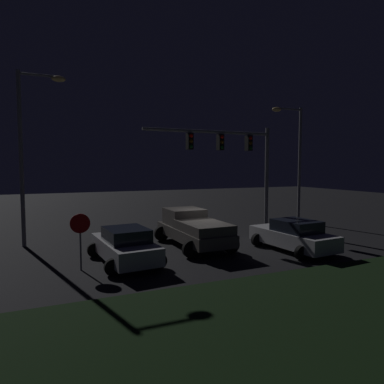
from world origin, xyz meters
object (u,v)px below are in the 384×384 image
street_lamp_left (30,139)px  street_lamp_right (294,151)px  car_sedan_far (125,245)px  traffic_signal_gantry (234,153)px  stop_sign (80,231)px  pickup_truck (192,226)px  car_sedan (293,235)px

street_lamp_left → street_lamp_right: bearing=1.5°
car_sedan_far → traffic_signal_gantry: (7.70, 4.24, 4.16)m
street_lamp_right → stop_sign: (-15.08, -5.75, -3.58)m
pickup_truck → car_sedan_far: pickup_truck is taller
stop_sign → pickup_truck: bearing=20.5°
pickup_truck → stop_sign: bearing=109.2°
street_lamp_left → stop_sign: bearing=-70.9°
car_sedan → stop_sign: size_ratio=2.03×
pickup_truck → car_sedan_far: 4.21m
street_lamp_right → car_sedan: bearing=-129.7°
car_sedan → street_lamp_left: bearing=57.6°
car_sedan_far → stop_sign: stop_sign is taller
street_lamp_left → stop_sign: (1.84, -5.32, -3.86)m
car_sedan → street_lamp_left: size_ratio=0.52×
stop_sign → street_lamp_right: bearing=20.9°
pickup_truck → street_lamp_left: (-7.47, 3.21, 4.43)m
street_lamp_left → pickup_truck: bearing=-23.3°
pickup_truck → street_lamp_left: street_lamp_left is taller
stop_sign → traffic_signal_gantry: bearing=25.8°
pickup_truck → car_sedan: (4.06, -2.86, -0.26)m
pickup_truck → traffic_signal_gantry: size_ratio=0.65×
pickup_truck → car_sedan: bearing=-126.5°
traffic_signal_gantry → street_lamp_left: size_ratio=0.95×
car_sedan → stop_sign: bearing=81.0°
car_sedan_far → car_sedan: bearing=-103.3°
car_sedan_far → street_lamp_left: size_ratio=0.52×
street_lamp_right → pickup_truck: bearing=-158.9°
street_lamp_left → stop_sign: size_ratio=3.92×
car_sedan_far → traffic_signal_gantry: bearing=-66.4°
pickup_truck → traffic_signal_gantry: traffic_signal_gantry is taller
street_lamp_left → car_sedan: bearing=-27.8°
car_sedan_far → stop_sign: 2.01m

